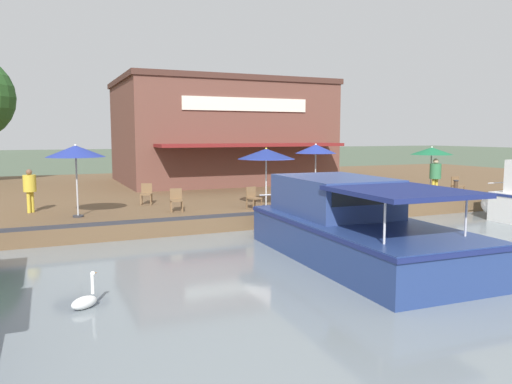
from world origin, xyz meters
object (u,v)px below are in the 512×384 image
at_px(person_at_quay_edge, 435,173).
at_px(motorboat_far_downstream, 341,225).
at_px(cafe_chair_back_row_seat, 457,185).
at_px(swan, 85,301).
at_px(cafe_chair_facing_river, 176,199).
at_px(waterfront_restaurant, 220,132).
at_px(patio_umbrella_back_row, 316,149).
at_px(patio_umbrella_by_entrance, 76,151).
at_px(patio_umbrella_near_quay_edge, 266,154).
at_px(cafe_chair_under_first_umbrella, 146,193).
at_px(mooring_post, 456,190).
at_px(person_mid_patio, 30,186).
at_px(patio_umbrella_mid_patio_right, 432,151).
at_px(cafe_chair_mid_patio, 253,197).

height_order(person_at_quay_edge, motorboat_far_downstream, person_at_quay_edge).
distance_m(cafe_chair_back_row_seat, swan, 19.17).
bearing_deg(cafe_chair_facing_river, waterfront_restaurant, 153.09).
bearing_deg(patio_umbrella_back_row, patio_umbrella_by_entrance, -86.17).
bearing_deg(patio_umbrella_near_quay_edge, waterfront_restaurant, 169.54).
xyz_separation_m(patio_umbrella_back_row, cafe_chair_facing_river, (0.83, -6.39, -1.73)).
bearing_deg(waterfront_restaurant, person_at_quay_edge, 27.47).
bearing_deg(cafe_chair_under_first_umbrella, patio_umbrella_by_entrance, -51.65).
bearing_deg(cafe_chair_back_row_seat, person_at_quay_edge, -75.13).
xyz_separation_m(patio_umbrella_by_entrance, mooring_post, (1.75, 15.45, -1.82)).
height_order(cafe_chair_under_first_umbrella, mooring_post, mooring_post).
bearing_deg(cafe_chair_back_row_seat, patio_umbrella_by_entrance, -91.03).
bearing_deg(cafe_chair_back_row_seat, person_mid_patio, -96.30).
bearing_deg(motorboat_far_downstream, patio_umbrella_by_entrance, -133.84).
height_order(patio_umbrella_near_quay_edge, patio_umbrella_by_entrance, patio_umbrella_by_entrance).
bearing_deg(cafe_chair_facing_river, person_at_quay_edge, 87.03).
height_order(patio_umbrella_by_entrance, person_mid_patio, patio_umbrella_by_entrance).
relative_size(patio_umbrella_mid_patio_right, person_at_quay_edge, 1.30).
bearing_deg(cafe_chair_under_first_umbrella, patio_umbrella_mid_patio_right, 78.74).
relative_size(waterfront_restaurant, patio_umbrella_mid_patio_right, 5.22).
xyz_separation_m(cafe_chair_back_row_seat, person_at_quay_edge, (0.48, -1.80, 0.64)).
bearing_deg(patio_umbrella_mid_patio_right, cafe_chair_mid_patio, -87.25).
distance_m(patio_umbrella_near_quay_edge, cafe_chair_facing_river, 3.91).
distance_m(patio_umbrella_near_quay_edge, cafe_chair_mid_patio, 1.80).
xyz_separation_m(mooring_post, swan, (6.41, -15.93, -0.81)).
height_order(cafe_chair_mid_patio, cafe_chair_under_first_umbrella, same).
relative_size(cafe_chair_mid_patio, swan, 1.23).
xyz_separation_m(waterfront_restaurant, swan, (19.14, -9.55, -3.38)).
height_order(patio_umbrella_by_entrance, cafe_chair_back_row_seat, patio_umbrella_by_entrance).
relative_size(person_mid_patio, swan, 2.30).
height_order(cafe_chair_mid_patio, person_at_quay_edge, person_at_quay_edge).
xyz_separation_m(cafe_chair_under_first_umbrella, swan, (10.38, -3.28, -0.85)).
bearing_deg(patio_umbrella_mid_patio_right, cafe_chair_back_row_seat, 89.47).
xyz_separation_m(cafe_chair_under_first_umbrella, person_mid_patio, (0.48, -4.31, 0.51)).
bearing_deg(motorboat_far_downstream, cafe_chair_facing_river, -152.84).
bearing_deg(person_at_quay_edge, patio_umbrella_mid_patio_right, 158.21).
bearing_deg(motorboat_far_downstream, patio_umbrella_near_quay_edge, 176.02).
bearing_deg(motorboat_far_downstream, cafe_chair_under_first_umbrella, -156.13).
relative_size(patio_umbrella_by_entrance, person_mid_patio, 1.58).
relative_size(patio_umbrella_back_row, mooring_post, 2.83).
height_order(person_at_quay_edge, mooring_post, person_at_quay_edge).
bearing_deg(motorboat_far_downstream, person_mid_patio, -134.89).
distance_m(patio_umbrella_back_row, cafe_chair_under_first_umbrella, 7.39).
relative_size(patio_umbrella_back_row, cafe_chair_under_first_umbrella, 2.89).
bearing_deg(cafe_chair_back_row_seat, patio_umbrella_back_row, -97.63).
height_order(cafe_chair_back_row_seat, person_mid_patio, person_mid_patio).
distance_m(waterfront_restaurant, patio_umbrella_near_quay_edge, 11.54).
bearing_deg(patio_umbrella_mid_patio_right, mooring_post, 2.65).
bearing_deg(mooring_post, cafe_chair_facing_river, -97.50).
height_order(patio_umbrella_mid_patio_right, swan, patio_umbrella_mid_patio_right).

